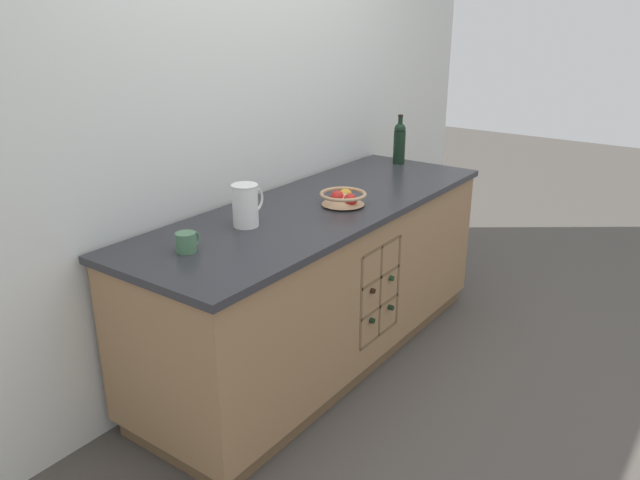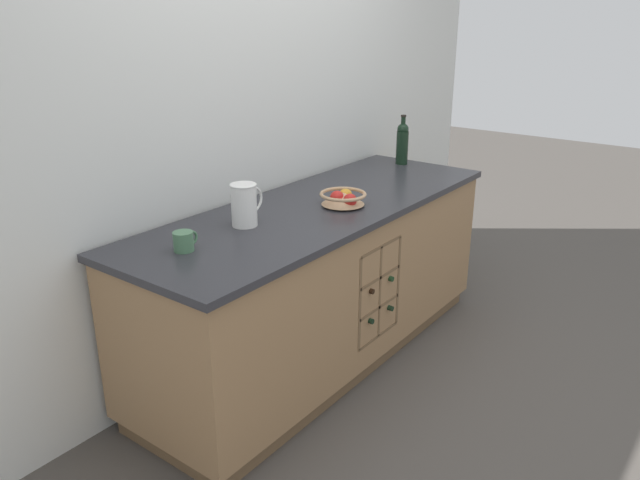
% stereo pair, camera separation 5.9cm
% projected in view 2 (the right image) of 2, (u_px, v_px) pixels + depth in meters
% --- Properties ---
extents(ground_plane, '(14.00, 14.00, 0.00)m').
position_uv_depth(ground_plane, '(320.00, 355.00, 3.49)').
color(ground_plane, '#4C4742').
extents(back_wall, '(4.65, 0.06, 2.55)m').
position_uv_depth(back_wall, '(255.00, 118.00, 3.28)').
color(back_wall, silver).
rests_on(back_wall, ground_plane).
extents(kitchen_island, '(2.29, 0.76, 0.88)m').
position_uv_depth(kitchen_island, '(320.00, 282.00, 3.33)').
color(kitchen_island, brown).
rests_on(kitchen_island, ground_plane).
extents(fruit_bowl, '(0.24, 0.24, 0.08)m').
position_uv_depth(fruit_bowl, '(343.00, 197.00, 3.14)').
color(fruit_bowl, tan).
rests_on(fruit_bowl, kitchen_island).
extents(white_pitcher, '(0.18, 0.12, 0.20)m').
position_uv_depth(white_pitcher, '(245.00, 204.00, 2.84)').
color(white_pitcher, white).
rests_on(white_pitcher, kitchen_island).
extents(ceramic_mug, '(0.12, 0.08, 0.08)m').
position_uv_depth(ceramic_mug, '(184.00, 241.00, 2.56)').
color(ceramic_mug, '#4C7A56').
rests_on(ceramic_mug, kitchen_island).
extents(standing_wine_bottle, '(0.08, 0.08, 0.31)m').
position_uv_depth(standing_wine_bottle, '(402.00, 142.00, 3.95)').
color(standing_wine_bottle, black).
rests_on(standing_wine_bottle, kitchen_island).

